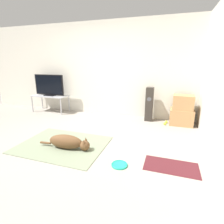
# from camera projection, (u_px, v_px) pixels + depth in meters

# --- Properties ---
(ground_plane) EXTENTS (12.00, 12.00, 0.00)m
(ground_plane) POSITION_uv_depth(u_px,v_px,m) (64.00, 143.00, 3.36)
(ground_plane) COLOR gray
(wall_back) EXTENTS (8.00, 0.06, 2.55)m
(wall_back) POSITION_uv_depth(u_px,v_px,m) (102.00, 70.00, 4.92)
(wall_back) COLOR beige
(wall_back) RESTS_ON ground_plane
(area_rug) EXTENTS (1.58, 1.21, 0.01)m
(area_rug) POSITION_uv_depth(u_px,v_px,m) (63.00, 145.00, 3.27)
(area_rug) COLOR slate
(area_rug) RESTS_ON ground_plane
(dog) EXTENTS (0.96, 0.27, 0.26)m
(dog) POSITION_uv_depth(u_px,v_px,m) (68.00, 142.00, 3.08)
(dog) COLOR brown
(dog) RESTS_ON area_rug
(frisbee) EXTENTS (0.24, 0.24, 0.03)m
(frisbee) POSITION_uv_depth(u_px,v_px,m) (119.00, 165.00, 2.62)
(frisbee) COLOR #199E7A
(frisbee) RESTS_ON ground_plane
(cardboard_box_lower) EXTENTS (0.54, 0.42, 0.39)m
(cardboard_box_lower) POSITION_uv_depth(u_px,v_px,m) (181.00, 117.00, 4.28)
(cardboard_box_lower) COLOR #A87A4C
(cardboard_box_lower) RESTS_ON ground_plane
(cardboard_box_upper) EXTENTS (0.46, 0.36, 0.35)m
(cardboard_box_upper) POSITION_uv_depth(u_px,v_px,m) (183.00, 102.00, 4.16)
(cardboard_box_upper) COLOR #A87A4C
(cardboard_box_upper) RESTS_ON cardboard_box_lower
(floor_speaker) EXTENTS (0.19, 0.19, 0.87)m
(floor_speaker) POSITION_uv_depth(u_px,v_px,m) (149.00, 104.00, 4.51)
(floor_speaker) COLOR #2D2823
(floor_speaker) RESTS_ON ground_plane
(tv_stand) EXTENTS (1.08, 0.50, 0.50)m
(tv_stand) POSITION_uv_depth(u_px,v_px,m) (50.00, 97.00, 5.34)
(tv_stand) COLOR #A8A8AD
(tv_stand) RESTS_ON ground_plane
(tv) EXTENTS (0.96, 0.20, 0.63)m
(tv) POSITION_uv_depth(u_px,v_px,m) (49.00, 85.00, 5.24)
(tv) COLOR black
(tv) RESTS_ON tv_stand
(tennis_ball_by_boxes) EXTENTS (0.07, 0.07, 0.07)m
(tennis_ball_by_boxes) POSITION_uv_depth(u_px,v_px,m) (165.00, 124.00, 4.28)
(tennis_ball_by_boxes) COLOR #C6E033
(tennis_ball_by_boxes) RESTS_ON ground_plane
(tennis_ball_near_speaker) EXTENTS (0.07, 0.07, 0.07)m
(tennis_ball_near_speaker) POSITION_uv_depth(u_px,v_px,m) (166.00, 122.00, 4.40)
(tennis_ball_near_speaker) COLOR #C6E033
(tennis_ball_near_speaker) RESTS_ON ground_plane
(door_mat) EXTENTS (0.78, 0.43, 0.01)m
(door_mat) POSITION_uv_depth(u_px,v_px,m) (171.00, 166.00, 2.59)
(door_mat) COLOR #47191E
(door_mat) RESTS_ON ground_plane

